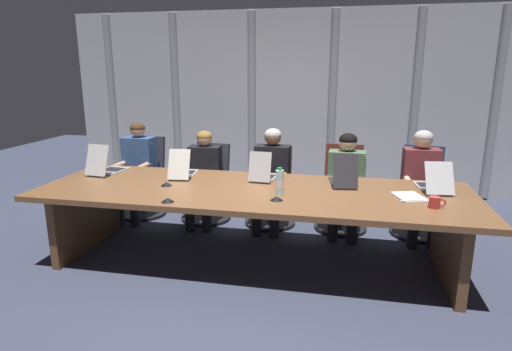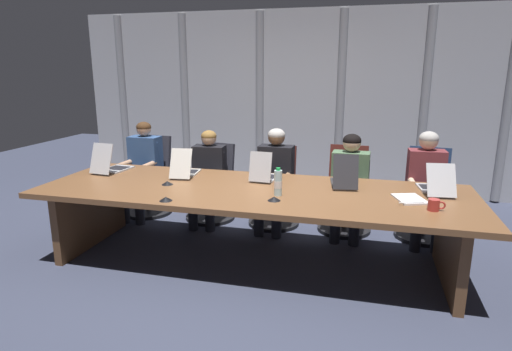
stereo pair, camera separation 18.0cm
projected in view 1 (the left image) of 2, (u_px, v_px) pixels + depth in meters
name	position (u px, v px, depth m)	size (l,w,h in m)	color
ground_plane	(253.00, 261.00, 4.14)	(13.63, 13.63, 0.00)	#383D51
conference_table	(253.00, 203.00, 4.00)	(3.97, 1.30, 0.72)	brown
curtain_backdrop	(291.00, 102.00, 6.38)	(6.82, 0.17, 2.63)	#B2B2B7
laptop_left_end	(107.00, 167.00, 4.55)	(0.29, 0.48, 0.33)	#BCBCC1
laptop_left_mid	(183.00, 171.00, 4.42)	(0.26, 0.48, 0.30)	beige
laptop_center	(263.00, 174.00, 4.27)	(0.25, 0.39, 0.30)	#BCBCC1
laptop_right_mid	(343.00, 178.00, 4.09)	(0.28, 0.47, 0.33)	#2D2D33
laptop_right_end	(433.00, 184.00, 3.93)	(0.29, 0.50, 0.28)	#BCBCC1
office_chair_left_end	(143.00, 186.00, 5.43)	(0.60, 0.61, 0.97)	#2D2D38
office_chair_left_mid	(207.00, 191.00, 5.26)	(0.60, 0.61, 0.91)	#2D2D38
office_chair_center	(271.00, 195.00, 5.10)	(0.60, 0.60, 0.91)	#511E19
office_chair_right_mid	(342.00, 198.00, 4.94)	(0.60, 0.60, 0.95)	#511E19
office_chair_right_end	(420.00, 203.00, 4.77)	(0.60, 0.61, 0.97)	navy
person_left_end	(137.00, 166.00, 5.20)	(0.39, 0.55, 1.17)	#335184
person_left_mid	(203.00, 173.00, 5.03)	(0.41, 0.56, 1.10)	black
person_center	(271.00, 173.00, 4.87)	(0.41, 0.55, 1.15)	black
person_right_mid	(346.00, 178.00, 4.71)	(0.42, 0.56, 1.12)	#4C6B4C
person_right_end	(421.00, 179.00, 4.55)	(0.39, 0.56, 1.17)	brown
water_bottle_primary	(280.00, 183.00, 3.74)	(0.07, 0.07, 0.25)	silver
coffee_mug_near	(435.00, 202.00, 3.41)	(0.13, 0.09, 0.09)	#B2332D
conference_mic_left_side	(166.00, 184.00, 4.07)	(0.11, 0.11, 0.04)	black
conference_mic_middle	(168.00, 200.00, 3.57)	(0.11, 0.11, 0.04)	black
conference_mic_right_side	(277.00, 198.00, 3.62)	(0.11, 0.11, 0.04)	black
spiral_notepad	(410.00, 197.00, 3.68)	(0.30, 0.36, 0.03)	silver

